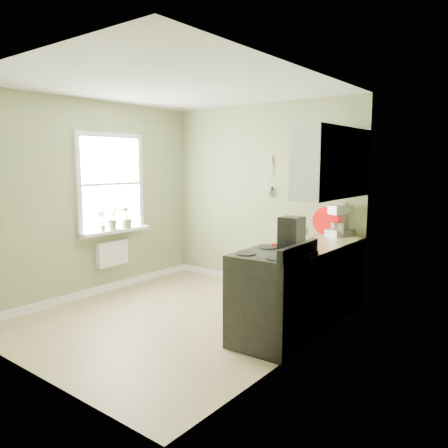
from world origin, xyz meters
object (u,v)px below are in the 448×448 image
Objects in this scene: kettle at (302,233)px; coffee_maker at (291,236)px; stove at (272,298)px; stand_mixer at (341,222)px.

kettle is 0.78m from coffee_maker.
coffee_maker is at bearing -70.27° from kettle.
stove is 0.69m from coffee_maker.
stand_mixer is 1.16× the size of coffee_maker.
kettle is at bearing 102.22° from stove.
stand_mixer is at bearing 67.03° from kettle.
coffee_maker is (0.01, -1.32, -0.01)m from stand_mixer.
coffee_maker reaches higher than kettle.
stand_mixer is (0.02, 1.65, 0.61)m from stove.
stand_mixer is 1.32m from coffee_maker.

